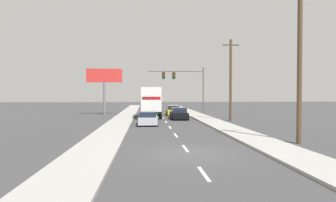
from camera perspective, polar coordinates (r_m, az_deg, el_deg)
name	(u,v)px	position (r m, az deg, el deg)	size (l,w,h in m)	color
ground_plane	(162,116)	(39.47, -1.28, -2.90)	(140.00, 140.00, 0.00)	#3D3D3F
sidewalk_right	(204,118)	(35.11, 6.99, -3.33)	(2.45, 80.00, 0.14)	#9E9E99
sidewalk_left	(123,119)	(34.52, -8.78, -3.41)	(2.45, 80.00, 0.14)	#9E9E99
lane_markings	(163,118)	(35.69, -0.95, -3.35)	(0.14, 62.00, 0.01)	silver
box_truck	(151,101)	(36.19, -3.36, 0.04)	(2.55, 7.96, 3.72)	white
car_silver	(148,118)	(28.22, -3.93, -3.43)	(1.94, 4.68, 1.27)	#B7BABF
car_yellow	(173,111)	(40.34, 1.02, -1.94)	(1.90, 4.05, 1.34)	yellow
car_black	(179,114)	(34.10, 2.14, -2.53)	(1.91, 4.33, 1.37)	black
traffic_signal_mast	(181,79)	(42.88, 2.47, 4.25)	(8.32, 0.69, 6.91)	#595B56
utility_pole_near	(300,59)	(18.93, 24.37, 7.45)	(1.80, 0.28, 9.68)	brown
utility_pole_mid	(231,79)	(32.63, 12.16, 4.22)	(1.80, 0.28, 8.88)	brown
roadside_billboard	(104,81)	(42.56, -12.37, 3.88)	(5.06, 0.36, 6.57)	slate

